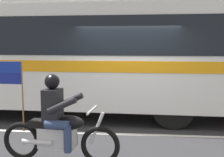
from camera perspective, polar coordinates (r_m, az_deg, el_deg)
The scene contains 5 objects.
ground_plane at distance 7.57m, azimuth 2.95°, elevation -9.29°, with size 60.00×60.00×0.00m, color #2B2B2D.
sidewalk_curb at distance 12.53m, azimuth 4.19°, elevation -2.52°, with size 28.00×3.80×0.15m, color gray.
lane_center_stripe at distance 6.99m, azimuth 2.69°, elevation -10.62°, with size 26.60×0.14×0.01m, color silver.
transit_bus at distance 8.88m, azimuth -11.83°, elevation 5.28°, with size 12.67×2.97×3.22m.
motorcycle_with_rider at distance 5.34m, azimuth -10.28°, elevation -8.81°, with size 2.19×0.64×1.78m.
Camera 1 is at (0.37, -7.26, 2.09)m, focal length 47.65 mm.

